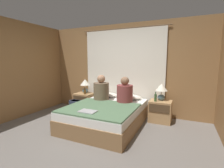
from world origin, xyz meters
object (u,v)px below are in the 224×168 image
Objects in this scene: pillow_left at (108,95)px; bed at (107,115)px; beer_bottle_on_left_stand at (85,92)px; laptop_on_bed at (88,111)px; nightstand_left at (84,102)px; lamp_left at (85,84)px; person_right_in_bed at (125,92)px; person_left_in_bed at (101,90)px; nightstand_right at (160,111)px; lamp_right at (162,90)px; backpack_on_floor at (76,107)px; beer_bottle_on_right_stand at (155,98)px; pillow_right at (131,97)px.

bed is at bearing -66.61° from pillow_left.
laptop_on_bed is at bearing -54.34° from beer_bottle_on_left_stand.
bed is 1.31m from nightstand_left.
laptop_on_bed is at bearing -95.54° from bed.
lamp_left is 1.47m from person_right_in_bed.
pillow_left is 0.85× the size of person_left_in_bed.
lamp_left reaches higher than nightstand_right.
person_left_in_bed is (-0.00, -0.40, 0.20)m from pillow_left.
lamp_right is at bearing 0.00° from lamp_left.
beer_bottle_on_left_stand reaches higher than nightstand_right.
backpack_on_floor is at bearing -145.00° from pillow_left.
nightstand_right is 0.38m from beer_bottle_on_right_stand.
pillow_right is 1.35× the size of backpack_on_floor.
nightstand_right is 0.53m from lamp_right.
person_right_in_bed is at bearing 50.46° from bed.
pillow_right is at bearing 2.65° from nightstand_left.
pillow_left is at bearing 113.39° from bed.
beer_bottle_on_left_stand is 0.61× the size of laptop_on_bed.
person_right_in_bed is (0.64, -0.00, -0.01)m from person_left_in_bed.
lamp_left is 1.00× the size of lamp_right.
beer_bottle_on_left_stand reaches higher than backpack_on_floor.
pillow_left reaches higher than nightstand_left.
backpack_on_floor is (-0.74, -0.12, -0.50)m from person_left_in_bed.
beer_bottle_on_left_stand is 0.89× the size of beer_bottle_on_right_stand.
pillow_left is (0.77, 0.07, 0.27)m from nightstand_left.
beer_bottle_on_left_stand is (-1.00, 0.61, 0.37)m from bed.
lamp_right is at bearing 0.52° from pillow_right.
bed is at bearing -35.20° from lamp_left.
bed is at bearing -147.43° from nightstand_right.
beer_bottle_on_left_stand is at bearing 160.23° from person_left_in_bed.
bed is 8.60× the size of beer_bottle_on_right_stand.
nightstand_left is 0.37m from beer_bottle_on_left_stand.
nightstand_left is at bearing 147.43° from bed.
lamp_left reaches higher than beer_bottle_on_right_stand.
person_left_in_bed is (0.77, -0.34, 0.47)m from nightstand_left.
nightstand_right is (1.11, 0.71, 0.03)m from bed.
laptop_on_bed reaches higher than bed.
laptop_on_bed is (0.27, -1.06, -0.22)m from person_left_in_bed.
pillow_left is (-1.44, 0.07, 0.27)m from nightstand_right.
pillow_left reaches higher than bed.
nightstand_left is (-1.11, 0.71, 0.03)m from bed.
person_left_in_bed is 1.94× the size of laptop_on_bed.
nightstand_left is at bearing -175.06° from pillow_left.
backpack_on_floor is (-1.08, 0.25, -0.00)m from bed.
nightstand_left reaches higher than bed.
nightstand_left is 2.28m from lamp_right.
bed is 1.46m from lamp_right.
person_right_in_bed is (-0.80, -0.41, -0.06)m from lamp_right.
lamp_left is at bearing 179.72° from pillow_right.
beer_bottle_on_left_stand is at bearing -172.97° from pillow_right.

